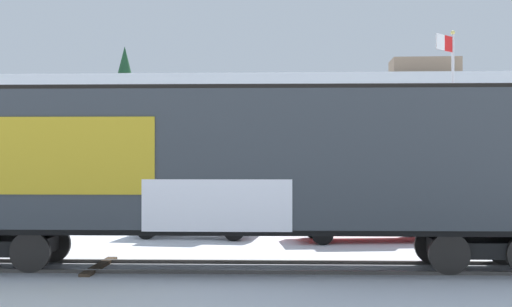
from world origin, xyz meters
The scene contains 7 objects.
ground_plane centered at (0.00, 0.00, 0.00)m, with size 260.00×260.00×0.00m, color silver.
track centered at (0.46, 0.00, 0.04)m, with size 60.02×3.01×0.08m.
freight_car centered at (0.44, 0.00, 2.47)m, with size 16.28×3.31×4.29m.
flagpole centered at (8.28, 11.89, 4.82)m, with size 0.99×1.00×7.83m.
hillside centered at (0.03, 65.39, 5.46)m, with size 140.61×34.75×15.38m.
parked_car_silver centered at (-1.39, 6.00, 0.83)m, with size 4.32×2.21×1.69m.
parked_car_red centered at (4.06, 5.30, 0.83)m, with size 4.93×2.42×1.65m.
Camera 1 is at (1.52, -15.29, 2.57)m, focal length 46.10 mm.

